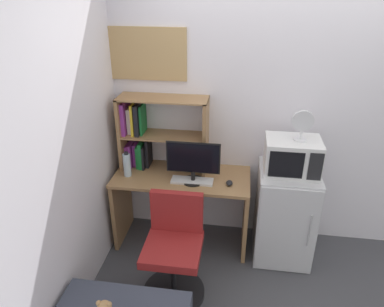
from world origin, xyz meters
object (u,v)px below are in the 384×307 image
(monitor, at_px, (193,161))
(wall_corkboard, at_px, (146,54))
(microwave, at_px, (292,156))
(desk_fan, at_px, (302,124))
(keyboard, at_px, (192,181))
(mini_fridge, at_px, (284,214))
(water_bottle, at_px, (127,165))
(desk_chair, at_px, (174,253))
(computer_mouse, at_px, (229,183))
(hutch_bookshelf, at_px, (150,132))

(monitor, height_order, wall_corkboard, wall_corkboard)
(microwave, distance_m, desk_fan, 0.30)
(keyboard, relative_size, wall_corkboard, 0.52)
(mini_fridge, distance_m, microwave, 0.59)
(keyboard, xyz_separation_m, desk_fan, (0.89, 0.05, 0.58))
(water_bottle, distance_m, desk_fan, 1.58)
(desk_fan, height_order, desk_chair, desk_fan)
(mini_fridge, bearing_deg, desk_fan, -3.46)
(monitor, height_order, mini_fridge, monitor)
(desk_fan, bearing_deg, water_bottle, -179.20)
(computer_mouse, distance_m, mini_fridge, 0.61)
(mini_fridge, bearing_deg, desk_chair, -146.81)
(monitor, xyz_separation_m, desk_fan, (0.89, 0.04, 0.38))
(monitor, xyz_separation_m, microwave, (0.84, 0.05, 0.08))
(computer_mouse, bearing_deg, desk_chair, -126.34)
(hutch_bookshelf, bearing_deg, wall_corkboard, 105.68)
(desk_fan, xyz_separation_m, desk_chair, (-0.96, -0.60, -0.95))
(microwave, relative_size, desk_chair, 0.52)
(computer_mouse, distance_m, desk_chair, 0.77)
(mini_fridge, distance_m, desk_fan, 0.89)
(desk_fan, distance_m, desk_chair, 1.48)
(desk_fan, bearing_deg, keyboard, -176.81)
(water_bottle, height_order, wall_corkboard, wall_corkboard)
(hutch_bookshelf, height_order, wall_corkboard, wall_corkboard)
(monitor, relative_size, mini_fridge, 0.54)
(keyboard, relative_size, desk_chair, 0.43)
(mini_fridge, bearing_deg, computer_mouse, -173.91)
(water_bottle, distance_m, mini_fridge, 1.51)
(keyboard, distance_m, wall_corkboard, 1.20)
(water_bottle, bearing_deg, wall_corkboard, 67.60)
(keyboard, bearing_deg, desk_fan, 3.19)
(monitor, bearing_deg, desk_chair, -97.75)
(monitor, relative_size, desk_chair, 0.54)
(microwave, bearing_deg, monitor, -176.59)
(hutch_bookshelf, xyz_separation_m, desk_chair, (0.37, -0.80, -0.71))
(water_bottle, bearing_deg, computer_mouse, -1.90)
(water_bottle, relative_size, desk_fan, 0.92)
(monitor, bearing_deg, microwave, 3.41)
(wall_corkboard, bearing_deg, desk_fan, -13.13)
(computer_mouse, xyz_separation_m, mini_fridge, (0.52, 0.05, -0.32))
(hutch_bookshelf, height_order, microwave, hutch_bookshelf)
(wall_corkboard, bearing_deg, microwave, -13.34)
(keyboard, relative_size, microwave, 0.83)
(water_bottle, relative_size, wall_corkboard, 0.33)
(desk_chair, bearing_deg, monitor, 82.25)
(hutch_bookshelf, xyz_separation_m, microwave, (1.28, -0.19, -0.06))
(microwave, bearing_deg, desk_chair, -146.68)
(water_bottle, height_order, microwave, microwave)
(water_bottle, bearing_deg, desk_fan, 0.80)
(hutch_bookshelf, height_order, computer_mouse, hutch_bookshelf)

